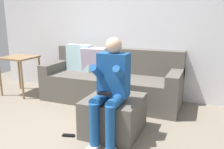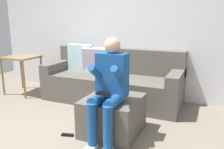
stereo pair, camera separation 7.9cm
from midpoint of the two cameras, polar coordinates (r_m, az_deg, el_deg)
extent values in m
plane|color=slate|center=(2.89, -15.15, -16.05)|extent=(6.67, 6.67, 0.00)
cube|color=silver|center=(4.37, 1.71, 11.73)|extent=(5.13, 0.10, 2.54)
cube|color=#59544C|center=(4.05, 0.43, -3.34)|extent=(2.33, 0.88, 0.46)
cube|color=#59544C|center=(4.24, 2.15, 3.55)|extent=(2.33, 0.24, 0.43)
cube|color=#59544C|center=(4.49, -12.23, 2.08)|extent=(0.19, 0.88, 0.16)
cube|color=#59544C|center=(3.70, 15.89, -0.56)|extent=(0.19, 0.88, 0.16)
cube|color=silver|center=(4.35, -7.09, 4.05)|extent=(0.48, 0.17, 0.48)
cube|color=silver|center=(4.20, -3.51, 3.53)|extent=(0.46, 0.25, 0.46)
cube|color=#59544C|center=(2.97, 0.95, -9.79)|extent=(0.66, 0.71, 0.45)
cube|color=#194C8C|center=(2.71, 0.91, -0.05)|extent=(0.35, 0.20, 0.50)
sphere|color=#D8AD8C|center=(2.65, 0.93, 7.00)|extent=(0.19, 0.19, 0.19)
cylinder|color=#194C8C|center=(2.67, -2.40, -5.88)|extent=(0.12, 0.34, 0.12)
cylinder|color=#194C8C|center=(2.63, -3.98, -11.98)|extent=(0.10, 0.10, 0.48)
cube|color=white|center=(2.70, -4.50, -17.40)|extent=(0.10, 0.22, 0.03)
cylinder|color=#194C8C|center=(2.64, -2.65, 0.03)|extent=(0.08, 0.35, 0.28)
cylinder|color=#194C8C|center=(2.60, 1.39, -6.44)|extent=(0.12, 0.34, 0.12)
cylinder|color=#194C8C|center=(2.55, -0.10, -12.74)|extent=(0.10, 0.10, 0.48)
cylinder|color=#194C8C|center=(2.56, 2.48, -0.02)|extent=(0.08, 0.31, 0.25)
cube|color=black|center=(2.53, -1.31, -4.61)|extent=(0.14, 0.06, 0.03)
cube|color=olive|center=(4.70, -20.67, 3.96)|extent=(0.57, 0.53, 0.03)
cylinder|color=olive|center=(4.79, -24.49, -0.57)|extent=(0.04, 0.04, 0.68)
cylinder|color=olive|center=(4.43, -20.02, -1.23)|extent=(0.04, 0.04, 0.68)
cylinder|color=olive|center=(5.11, -20.59, 0.60)|extent=(0.04, 0.04, 0.68)
cylinder|color=olive|center=(4.77, -16.14, 0.07)|extent=(0.04, 0.04, 0.68)
cube|color=black|center=(3.01, -9.95, -14.18)|extent=(0.16, 0.09, 0.02)
camera|label=1|loc=(0.04, -89.34, 0.16)|focal=37.85mm
camera|label=2|loc=(0.04, 90.66, -0.16)|focal=37.85mm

